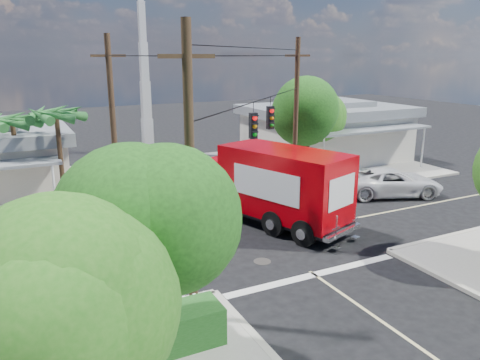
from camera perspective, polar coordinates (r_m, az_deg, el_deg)
ground at (r=21.55m, az=2.40°, el=-6.90°), size 120.00×120.00×0.00m
sidewalk_ne at (r=35.94m, az=9.23°, el=2.00°), size 14.12×14.12×0.14m
road_markings at (r=20.37m, az=4.42°, el=-8.25°), size 32.00×32.00×0.01m
building_ne at (r=37.32m, az=10.43°, el=5.95°), size 11.80×10.20×4.50m
radio_tower at (r=38.91m, az=-11.49°, el=11.19°), size 0.80×0.80×17.00m
tree_sw_front at (r=10.94m, az=-10.49°, el=-5.03°), size 3.88×3.78×6.03m
tree_sw_back at (r=8.50m, az=-22.24°, el=-15.33°), size 3.56×3.42×5.41m
tree_ne_front at (r=29.74m, az=8.45°, el=8.54°), size 4.21×4.14×6.66m
tree_ne_back at (r=33.09m, az=9.95°, el=8.10°), size 3.77×3.66×5.82m
palm_nw_front at (r=25.24m, az=-21.47°, el=7.17°), size 3.01×3.08×5.59m
palm_nw_back at (r=26.68m, az=-26.01°, el=6.26°), size 3.01×3.08×5.19m
utility_poles at (r=21.01m, az=-3.40°, el=5.78°), size 12.00×10.68×9.00m
picket_fence at (r=14.09m, az=-15.40°, el=-17.04°), size 5.94×0.06×1.00m
hedge_sw at (r=13.39m, az=-15.55°, el=-18.86°), size 6.20×1.20×1.10m
vending_boxes at (r=29.62m, az=7.63°, el=0.51°), size 1.90×0.50×1.10m
delivery_truck at (r=22.73m, az=3.80°, el=-0.63°), size 5.31×9.07×3.78m
parked_car at (r=28.89m, az=18.01°, el=-0.24°), size 6.38×4.60×1.61m
pedestrian at (r=13.19m, az=-14.82°, el=-18.21°), size 0.67×0.58×1.55m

